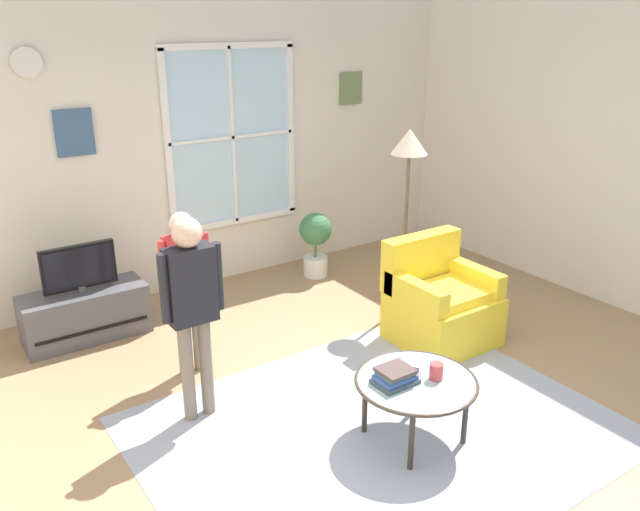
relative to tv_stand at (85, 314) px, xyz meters
The scene contains 14 objects.
ground_plane 2.77m from the tv_stand, 64.14° to the right, with size 6.83×6.72×0.02m, color #9E7A56.
back_wall 1.85m from the tv_stand, 27.23° to the left, with size 6.23×0.17×2.92m.
area_rug 2.74m from the tv_stand, 63.45° to the right, with size 3.01×2.37×0.01m, color #999EAD.
tv_stand is the anchor object (origin of this frame).
television 0.43m from the tv_stand, 90.00° to the right, with size 0.60×0.08×0.41m.
armchair 3.00m from the tv_stand, 34.81° to the right, with size 0.76×0.74×0.87m.
coffee_table 2.97m from the tv_stand, 62.61° to the right, with size 0.79×0.79×0.43m.
book_stack 2.87m from the tv_stand, 64.54° to the right, with size 0.27×0.19×0.10m.
cup 3.08m from the tv_stand, 61.20° to the right, with size 0.09×0.09×0.11m, color #BF3F3F.
remote_near_books 2.88m from the tv_stand, 60.71° to the right, with size 0.04×0.14×0.02m, color black.
person_red_shirt 1.29m from the tv_stand, 63.55° to the right, with size 0.39×0.18×1.29m.
person_black_shirt 1.77m from the tv_stand, 79.00° to the right, with size 0.43×0.20×1.43m.
potted_plant_by_window 2.41m from the tv_stand, ahead, with size 0.34×0.34×0.69m.
floor_lamp 3.08m from the tv_stand, 21.76° to the right, with size 0.32×0.32×1.68m.
Camera 1 is at (-2.37, -2.77, 2.62)m, focal length 36.57 mm.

